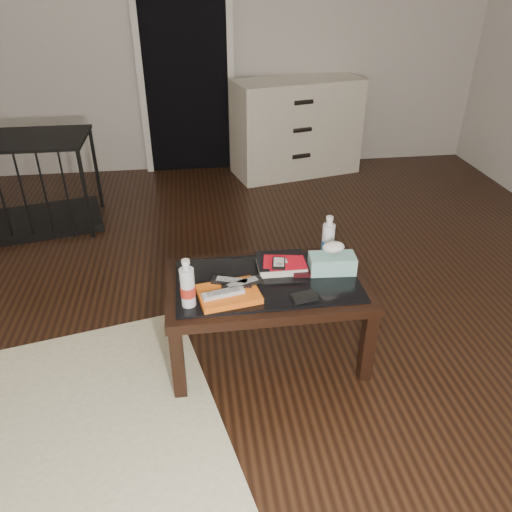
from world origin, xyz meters
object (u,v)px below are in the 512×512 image
Objects in this scene: coffee_table at (267,290)px; water_bottle_right at (328,237)px; dresser at (296,127)px; water_bottle_left at (187,283)px; pet_crate at (37,198)px; tissue_box at (332,263)px; textbook at (281,263)px.

coffee_table is 4.20× the size of water_bottle_right.
dresser is 2.50m from water_bottle_right.
water_bottle_left reaches higher than coffee_table.
pet_crate reaches higher than tissue_box.
pet_crate is 2.57m from tissue_box.
water_bottle_right is at bearing 24.51° from water_bottle_left.
water_bottle_right reaches higher than coffee_table.
coffee_table is 0.36m from tissue_box.
water_bottle_left reaches higher than tissue_box.
water_bottle_right is at bearing 16.56° from textbook.
textbook is at bearing 49.82° from coffee_table.
tissue_box reaches higher than coffee_table.
pet_crate reaches higher than water_bottle_right.
coffee_table is 2.35m from pet_crate.
water_bottle_right reaches higher than tissue_box.
textbook is (0.09, 0.11, 0.09)m from coffee_table.
coffee_table is at bearing 22.12° from water_bottle_left.
water_bottle_left is at bearing -157.88° from coffee_table.
water_bottle_left is at bearing -155.49° from water_bottle_right.
water_bottle_left is 0.76m from tissue_box.
textbook is at bearing 168.24° from tissue_box.
pet_crate reaches higher than textbook.
water_bottle_right is at bearing -111.10° from dresser.
dresser reaches higher than coffee_table.
coffee_table is at bearing -117.85° from dresser.
water_bottle_right is (0.35, 0.18, 0.18)m from coffee_table.
water_bottle_left is 1.03× the size of tissue_box.
textbook is at bearing -116.56° from dresser.
tissue_box is at bearing -95.28° from water_bottle_right.
tissue_box reaches higher than textbook.
coffee_table is at bearing -61.59° from pet_crate.
dresser is 3.02m from water_bottle_left.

